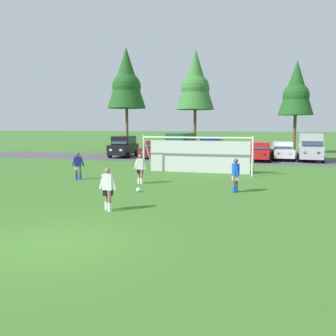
% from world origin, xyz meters
% --- Properties ---
extents(ground_plane, '(400.00, 400.00, 0.00)m').
position_xyz_m(ground_plane, '(0.00, 15.00, 0.00)').
color(ground_plane, '#3D7028').
extents(parking_lot_strip, '(52.00, 8.40, 0.01)m').
position_xyz_m(parking_lot_strip, '(0.00, 26.29, 0.00)').
color(parking_lot_strip, '#4C4C51').
rests_on(parking_lot_strip, ground).
extents(soccer_ball, '(0.22, 0.22, 0.22)m').
position_xyz_m(soccer_ball, '(-0.53, 7.83, 0.11)').
color(soccer_ball, white).
rests_on(soccer_ball, ground).
extents(soccer_goal, '(7.44, 1.96, 2.57)m').
position_xyz_m(soccer_goal, '(0.88, 15.70, 1.29)').
color(soccer_goal, white).
rests_on(soccer_goal, ground).
extents(player_striker_near, '(0.39, 0.72, 1.64)m').
position_xyz_m(player_striker_near, '(4.01, 9.09, 0.82)').
color(player_striker_near, brown).
rests_on(player_striker_near, ground).
extents(player_midfield_center, '(0.75, 0.32, 1.64)m').
position_xyz_m(player_midfield_center, '(-1.35, 10.31, 0.82)').
color(player_midfield_center, '#936B4C').
rests_on(player_midfield_center, ground).
extents(player_defender_far, '(0.68, 0.45, 1.64)m').
position_xyz_m(player_defender_far, '(-5.46, 10.72, 0.82)').
color(player_defender_far, brown).
rests_on(player_defender_far, ground).
extents(player_winger_left, '(0.74, 0.34, 1.64)m').
position_xyz_m(player_winger_left, '(-0.29, 3.91, 0.82)').
color(player_winger_left, '#936B4C').
rests_on(player_winger_left, ground).
extents(parked_car_slot_far_left, '(2.35, 4.71, 2.16)m').
position_xyz_m(parked_car_slot_far_left, '(-9.09, 26.31, 1.11)').
color(parked_car_slot_far_left, black).
rests_on(parked_car_slot_far_left, ground).
extents(parked_car_slot_left, '(2.12, 4.24, 1.72)m').
position_xyz_m(parked_car_slot_left, '(-5.77, 26.00, 0.88)').
color(parked_car_slot_left, maroon).
rests_on(parked_car_slot_left, ground).
extents(parked_car_slot_center_left, '(2.44, 4.92, 2.52)m').
position_xyz_m(parked_car_slot_center_left, '(-2.83, 25.71, 1.34)').
color(parked_car_slot_center_left, '#194C2D').
rests_on(parked_car_slot_center_left, ground).
extents(parked_car_slot_center, '(2.26, 4.66, 2.16)m').
position_xyz_m(parked_car_slot_center, '(0.02, 27.02, 1.11)').
color(parked_car_slot_center, navy).
rests_on(parked_car_slot_center, ground).
extents(parked_car_slot_center_right, '(2.22, 4.29, 1.72)m').
position_xyz_m(parked_car_slot_center_right, '(4.80, 25.62, 0.88)').
color(parked_car_slot_center_right, red).
rests_on(parked_car_slot_center_right, ground).
extents(parked_car_slot_right, '(2.22, 4.29, 1.72)m').
position_xyz_m(parked_car_slot_right, '(6.77, 27.10, 0.88)').
color(parked_car_slot_right, silver).
rests_on(parked_car_slot_right, ground).
extents(parked_car_slot_far_right, '(2.32, 4.86, 2.52)m').
position_xyz_m(parked_car_slot_far_right, '(9.19, 26.92, 1.34)').
color(parked_car_slot_far_right, '#B2B2BC').
rests_on(parked_car_slot_far_right, ground).
extents(tree_left_edge, '(4.97, 4.97, 13.24)m').
position_xyz_m(tree_left_edge, '(-12.42, 35.43, 9.11)').
color(tree_left_edge, brown).
rests_on(tree_left_edge, ground).
extents(tree_mid_left, '(4.73, 4.73, 12.63)m').
position_xyz_m(tree_mid_left, '(-3.50, 36.03, 8.69)').
color(tree_mid_left, brown).
rests_on(tree_mid_left, ground).
extents(tree_center_back, '(4.05, 4.05, 10.80)m').
position_xyz_m(tree_center_back, '(8.39, 36.73, 7.43)').
color(tree_center_back, brown).
rests_on(tree_center_back, ground).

